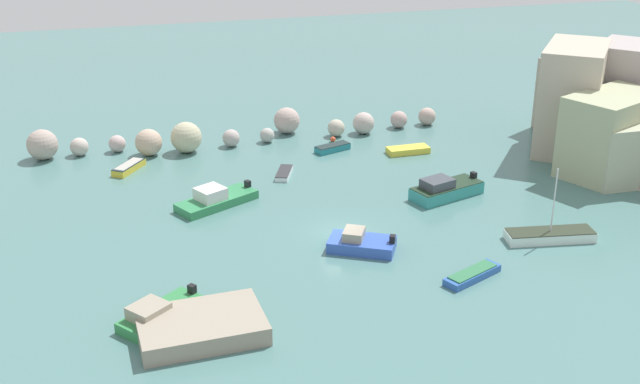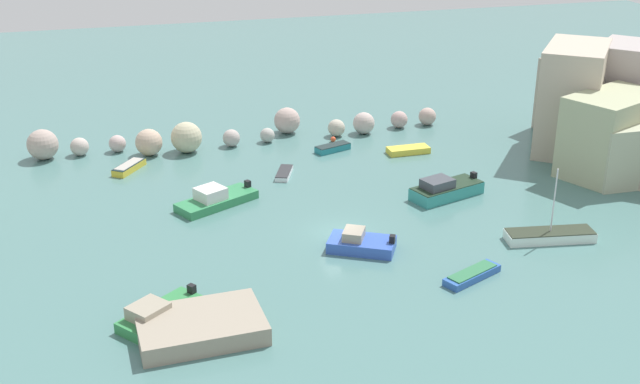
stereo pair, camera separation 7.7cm
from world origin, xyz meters
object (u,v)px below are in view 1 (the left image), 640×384
at_px(moored_boat_1, 550,235).
at_px(moored_boat_4, 445,189).
at_px(stone_dock, 201,326).
at_px(moored_boat_0, 159,314).
at_px(moored_boat_6, 333,148).
at_px(moored_boat_8, 284,173).
at_px(channel_buoy, 333,139).
at_px(moored_boat_3, 472,275).
at_px(moored_boat_5, 361,243).
at_px(moored_boat_2, 215,199).
at_px(moored_boat_9, 408,150).
at_px(moored_boat_7, 129,167).

height_order(moored_boat_1, moored_boat_4, moored_boat_1).
height_order(stone_dock, moored_boat_0, moored_boat_0).
bearing_deg(moored_boat_6, moored_boat_8, -159.61).
xyz_separation_m(channel_buoy, moored_boat_3, (0.75, -26.98, 0.01)).
relative_size(moored_boat_1, moored_boat_5, 1.26).
distance_m(stone_dock, moored_boat_2, 17.53).
bearing_deg(moored_boat_3, moored_boat_4, -130.95).
height_order(channel_buoy, moored_boat_3, moored_boat_3).
bearing_deg(moored_boat_6, moored_boat_2, -161.86).
height_order(stone_dock, moored_boat_5, moored_boat_5).
height_order(moored_boat_1, moored_boat_8, moored_boat_1).
distance_m(moored_boat_2, moored_boat_4, 17.38).
relative_size(moored_boat_1, moored_boat_3, 1.44).
xyz_separation_m(moored_boat_2, moored_boat_3, (13.37, -15.50, -0.26)).
xyz_separation_m(moored_boat_0, moored_boat_4, (22.67, 11.96, 0.13)).
xyz_separation_m(channel_buoy, moored_boat_6, (-0.76, -2.36, 0.05)).
relative_size(moored_boat_1, moored_boat_9, 1.68).
relative_size(moored_boat_1, moored_boat_7, 1.77).
bearing_deg(moored_boat_4, moored_boat_7, -45.98).
xyz_separation_m(moored_boat_3, moored_boat_5, (-5.32, 5.60, 0.23)).
relative_size(moored_boat_2, moored_boat_7, 1.87).
xyz_separation_m(moored_boat_1, moored_boat_7, (-26.53, 21.25, -0.06)).
relative_size(stone_dock, moored_boat_2, 1.03).
distance_m(stone_dock, channel_buoy, 32.90).
relative_size(stone_dock, moored_boat_3, 1.57).
bearing_deg(moored_boat_2, moored_boat_4, 141.87).
xyz_separation_m(channel_buoy, moored_boat_5, (-4.58, -21.38, 0.24)).
xyz_separation_m(stone_dock, moored_boat_0, (-2.07, 1.96, -0.02)).
xyz_separation_m(moored_boat_8, moored_boat_9, (11.76, 2.28, 0.06)).
relative_size(moored_boat_5, moored_boat_6, 1.45).
xyz_separation_m(moored_boat_0, moored_boat_7, (-0.14, 24.37, -0.19)).
bearing_deg(moored_boat_7, channel_buoy, -46.72).
bearing_deg(moored_boat_5, moored_boat_9, -91.86).
bearing_deg(moored_boat_0, moored_boat_8, -158.79).
bearing_deg(moored_boat_8, moored_boat_6, -27.38).
bearing_deg(stone_dock, moored_boat_5, 32.14).
relative_size(moored_boat_2, moored_boat_6, 1.93).
height_order(channel_buoy, moored_boat_4, moored_boat_4).
bearing_deg(moored_boat_7, moored_boat_3, -106.15).
bearing_deg(channel_buoy, moored_boat_6, -107.84).
xyz_separation_m(moored_boat_2, moored_boat_4, (17.07, -3.25, 0.12)).
height_order(moored_boat_2, moored_boat_7, moored_boat_2).
bearing_deg(stone_dock, moored_boat_8, 65.53).
relative_size(moored_boat_0, moored_boat_1, 0.85).
bearing_deg(moored_boat_5, moored_boat_2, -21.67).
height_order(moored_boat_5, moored_boat_7, moored_boat_5).
distance_m(moored_boat_0, moored_boat_6, 29.96).
distance_m(moored_boat_1, moored_boat_7, 33.99).
distance_m(moored_boat_4, moored_boat_8, 13.25).
bearing_deg(moored_boat_6, moored_boat_4, -86.60).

